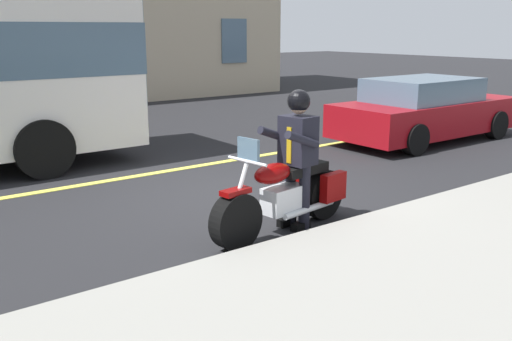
% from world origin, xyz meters
% --- Properties ---
extents(ground_plane, '(80.00, 80.00, 0.00)m').
position_xyz_m(ground_plane, '(0.00, 0.00, 0.00)').
color(ground_plane, black).
extents(lane_center_stripe, '(60.00, 0.16, 0.01)m').
position_xyz_m(lane_center_stripe, '(0.00, -2.00, 0.01)').
color(lane_center_stripe, '#E5DB4C').
rests_on(lane_center_stripe, ground_plane).
extents(motorcycle_main, '(2.22, 0.79, 1.26)m').
position_xyz_m(motorcycle_main, '(0.48, 1.56, 0.45)').
color(motorcycle_main, black).
rests_on(motorcycle_main, ground_plane).
extents(rider_main, '(0.68, 0.61, 1.74)m').
position_xyz_m(rider_main, '(0.30, 1.53, 1.04)').
color(rider_main, black).
rests_on(rider_main, ground_plane).
extents(car_silver, '(4.60, 1.92, 1.40)m').
position_xyz_m(car_silver, '(-5.70, -1.07, 0.69)').
color(car_silver, maroon).
rests_on(car_silver, ground_plane).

